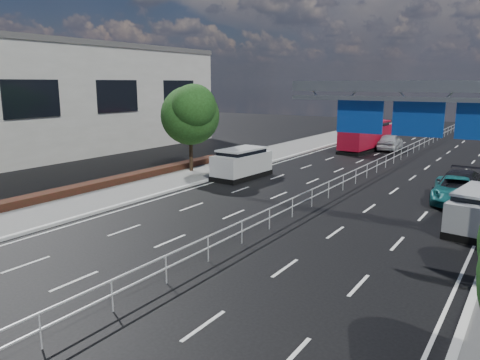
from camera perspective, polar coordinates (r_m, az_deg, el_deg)
The scene contains 12 objects.
ground at distance 15.57m, azimuth -12.97°, elevation -14.21°, with size 160.00×160.00×0.00m, color black.
median_fence at distance 34.27m, azimuth 14.87°, elevation 0.92°, with size 0.05×85.00×1.02m.
hedge_near at distance 28.41m, azimuth -24.70°, elevation -2.31°, with size 1.00×36.00×0.44m, color black.
overhead_gantry at distance 20.01m, azimuth 22.92°, elevation 7.60°, with size 10.24×0.38×7.45m.
near_building at distance 48.82m, azimuth -23.03°, elevation 8.80°, with size 12.00×38.00×10.00m, color #BCB7A9.
near_tree_back at distance 35.45m, azimuth -6.05°, elevation 8.26°, with size 4.84×4.51×6.69m.
white_minivan at distance 33.65m, azimuth 0.23°, elevation 2.04°, with size 2.41×5.06×2.15m.
red_bus at distance 49.49m, azimuth 15.24°, elevation 5.28°, with size 2.93×9.75×2.87m.
near_car_silver at distance 50.18m, azimuth 17.85°, elevation 4.46°, with size 2.01×4.99×1.70m, color silver.
near_car_dark at distance 60.17m, azimuth 16.22°, elevation 5.61°, with size 1.64×4.69×1.55m, color black.
parked_car_teal at distance 29.46m, azimuth 24.80°, elevation -1.11°, with size 2.42×5.25×1.46m, color #166165.
parked_car_dark at distance 30.47m, azimuth 25.10°, elevation -0.59°, with size 2.26×5.56×1.61m, color black.
Camera 1 is at (10.22, -9.62, 6.74)m, focal length 35.00 mm.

